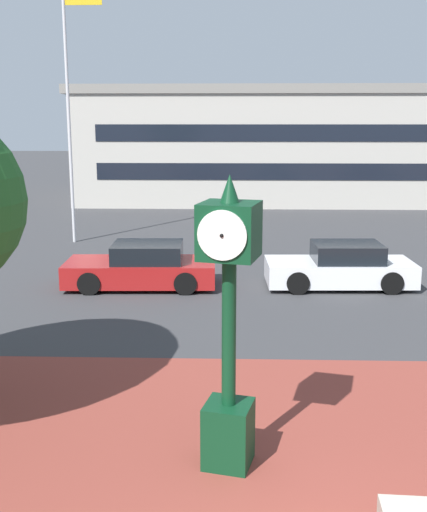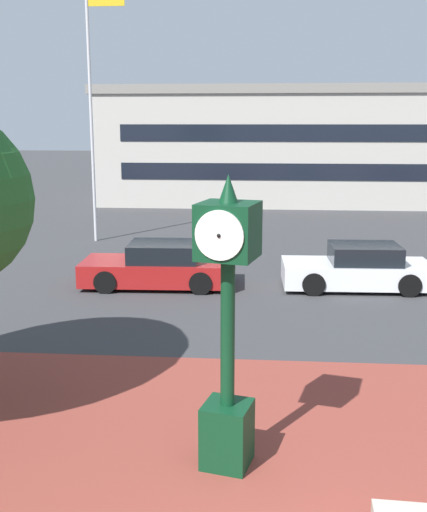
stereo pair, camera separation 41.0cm
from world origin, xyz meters
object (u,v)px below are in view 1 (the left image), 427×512
Objects in this scene: car_street_mid at (142,267)px; street_clock at (229,326)px; civic_building at (332,144)px; car_street_far at (341,267)px; flagpole_primary at (71,93)px.

street_clock is at bearing -166.95° from car_street_mid.
civic_building is at bearing 92.84° from street_clock.
street_clock is 10.36m from car_street_far.
car_street_mid is (-2.57, 9.58, -1.45)m from street_clock.
car_street_far is at bearing -35.44° from flagpole_primary.
civic_building is at bearing -9.56° from car_street_far.
car_street_mid is 0.14× the size of civic_building.
civic_building is (6.23, 32.46, 1.32)m from street_clock.
flagpole_primary reaches higher than car_street_far.
street_clock is 0.93× the size of car_street_mid.
civic_building is (8.80, 22.88, 2.78)m from car_street_mid.
car_street_mid and car_street_far have the same top height.
flagpole_primary is (-9.33, 6.64, 5.21)m from car_street_far.
flagpole_primary is at bearing 25.78° from car_street_mid.
car_street_mid is 9.30m from flagpole_primary.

